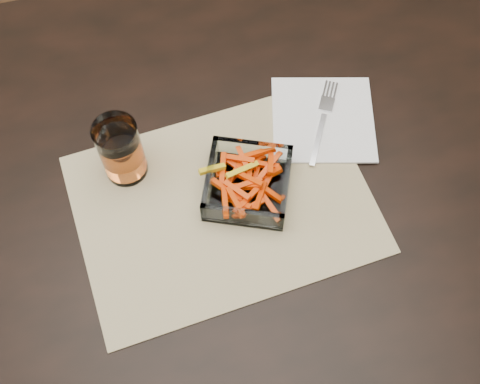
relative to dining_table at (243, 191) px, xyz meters
The scene contains 6 objects.
dining_table is the anchor object (origin of this frame).
placemat 0.12m from the dining_table, 129.04° to the right, with size 0.45×0.33×0.00m, color #C6B582.
glass_bowl 0.12m from the dining_table, 95.53° to the right, with size 0.16×0.16×0.05m.
tumbler 0.24m from the dining_table, 167.29° to the left, with size 0.07×0.07×0.12m.
napkin 0.18m from the dining_table, 18.95° to the left, with size 0.17×0.17×0.00m, color white.
fork 0.19m from the dining_table, 18.36° to the left, with size 0.10×0.16×0.00m.
Camera 1 is at (-0.12, -0.45, 1.60)m, focal length 45.00 mm.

